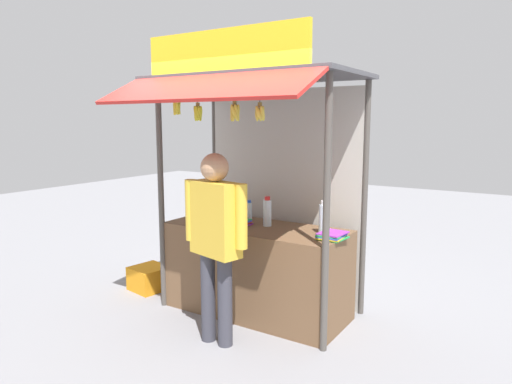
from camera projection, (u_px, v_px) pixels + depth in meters
ground_plane at (256, 311)px, 4.79m from camera, size 20.00×20.00×0.00m
stall_counter at (256, 270)px, 4.72m from camera, size 1.85×0.75×0.90m
stall_structure at (264, 150)px, 4.66m from camera, size 2.05×1.66×2.73m
water_bottle_back_left at (249, 211)px, 4.89m from camera, size 0.06×0.06×0.22m
water_bottle_mid_right at (267, 212)px, 4.65m from camera, size 0.08×0.08×0.30m
water_bottle_back_right at (225, 206)px, 5.15m from camera, size 0.07×0.07×0.24m
water_bottle_far_left at (323, 218)px, 4.33m from camera, size 0.09×0.09×0.31m
magazine_stack_center at (238, 223)px, 4.68m from camera, size 0.22×0.28×0.05m
magazine_stack_far_right at (332, 236)px, 4.15m from camera, size 0.25×0.29×0.06m
banana_bunch_inner_right at (198, 113)px, 4.26m from camera, size 0.09×0.09×0.30m
banana_bunch_rightmost at (177, 107)px, 4.39m from camera, size 0.09×0.09×0.24m
banana_bunch_leftmost at (235, 112)px, 4.04m from camera, size 0.11×0.11×0.30m
banana_bunch_inner_left at (260, 113)px, 3.90m from camera, size 0.10×0.10×0.30m
vendor_person at (216, 231)px, 3.97m from camera, size 0.64×0.31×1.69m
plastic_crate at (150, 278)px, 5.41m from camera, size 0.45×0.45×0.27m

